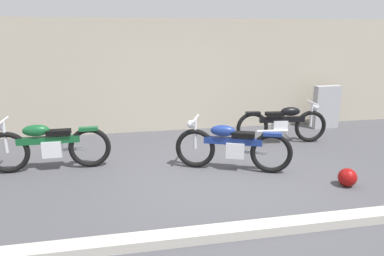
# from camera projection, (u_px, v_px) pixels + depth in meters

# --- Properties ---
(ground_plane) EXTENTS (40.00, 40.00, 0.00)m
(ground_plane) POSITION_uv_depth(u_px,v_px,m) (227.00, 181.00, 5.83)
(ground_plane) COLOR #47474C
(building_wall) EXTENTS (18.00, 0.30, 2.71)m
(building_wall) POSITION_uv_depth(u_px,v_px,m) (189.00, 75.00, 8.72)
(building_wall) COLOR #B2A893
(building_wall) RESTS_ON ground_plane
(curb_strip) EXTENTS (18.00, 0.24, 0.12)m
(curb_strip) POSITION_uv_depth(u_px,v_px,m) (264.00, 228.00, 4.31)
(curb_strip) COLOR #B7B2A8
(curb_strip) RESTS_ON ground_plane
(stone_marker) EXTENTS (0.70, 0.24, 1.09)m
(stone_marker) POSITION_uv_depth(u_px,v_px,m) (326.00, 107.00, 8.94)
(stone_marker) COLOR #9E9EA3
(stone_marker) RESTS_ON ground_plane
(helmet) EXTENTS (0.30, 0.30, 0.30)m
(helmet) POSITION_uv_depth(u_px,v_px,m) (347.00, 177.00, 5.59)
(helmet) COLOR maroon
(helmet) RESTS_ON ground_plane
(motorcycle_green) EXTENTS (2.13, 0.59, 0.95)m
(motorcycle_green) POSITION_uv_depth(u_px,v_px,m) (48.00, 145.00, 6.18)
(motorcycle_green) COLOR black
(motorcycle_green) RESTS_ON ground_plane
(motorcycle_blue) EXTENTS (1.95, 0.96, 0.93)m
(motorcycle_blue) POSITION_uv_depth(u_px,v_px,m) (232.00, 146.00, 6.18)
(motorcycle_blue) COLOR black
(motorcycle_blue) RESTS_ON ground_plane
(motorcycle_black) EXTENTS (2.03, 0.57, 0.91)m
(motorcycle_black) POSITION_uv_depth(u_px,v_px,m) (283.00, 124.00, 7.73)
(motorcycle_black) COLOR black
(motorcycle_black) RESTS_ON ground_plane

